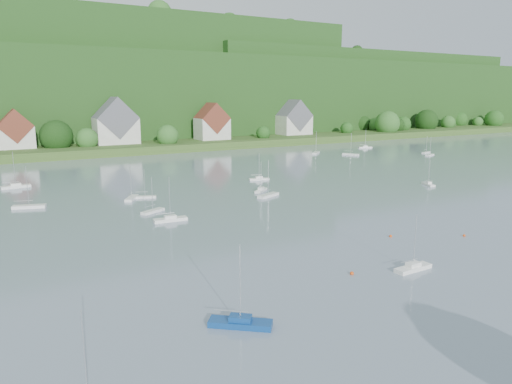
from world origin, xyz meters
TOP-DOWN VIEW (x-y plane):
  - far_shore_strip at (0.00, 200.00)m, footprint 600.00×60.00m
  - forested_ridge at (0.39, 268.57)m, footprint 620.00×181.22m
  - village_building_1 at (-30.00, 189.00)m, footprint 12.00×9.36m
  - village_building_2 at (5.00, 188.00)m, footprint 16.00×11.44m
  - village_building_3 at (45.00, 186.00)m, footprint 13.00×10.40m
  - village_building_4 at (90.00, 190.00)m, footprint 15.00×10.40m
  - near_sailboat_1 at (-20.79, 36.96)m, footprint 5.83×5.15m
  - near_sailboat_3 at (5.18, 39.20)m, footprint 5.44×1.67m
  - mooring_buoy_0 at (-2.49, 41.96)m, footprint 0.49×0.49m
  - mooring_buoy_2 at (23.63, 45.60)m, footprint 0.43×0.43m
  - mooring_buoy_3 at (13.37, 51.13)m, footprint 0.44×0.44m
  - far_sailboat_cluster at (5.66, 113.88)m, footprint 202.15×74.01m

SIDE VIEW (x-z plane):
  - mooring_buoy_0 at x=-2.49m, z-range -0.25..0.25m
  - mooring_buoy_2 at x=23.63m, z-range -0.22..0.22m
  - mooring_buoy_3 at x=13.37m, z-range -0.22..0.22m
  - far_sailboat_cluster at x=5.66m, z-range -3.98..4.73m
  - near_sailboat_3 at x=5.18m, z-range -3.23..4.06m
  - near_sailboat_1 at x=-20.79m, z-range -3.68..4.56m
  - far_shore_strip at x=0.00m, z-range 0.00..3.00m
  - village_building_1 at x=-30.00m, z-range 1.75..15.75m
  - village_building_3 at x=45.00m, z-range 1.68..17.18m
  - village_building_4 at x=90.00m, z-range 1.34..17.84m
  - village_building_2 at x=5.00m, z-range 1.27..19.27m
  - forested_ridge at x=0.39m, z-range -12.06..57.83m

